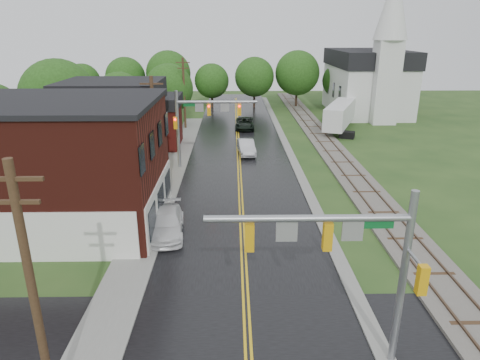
{
  "coord_description": "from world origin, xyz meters",
  "views": [
    {
      "loc": [
        -0.58,
        -11.39,
        12.36
      ],
      "look_at": [
        -0.15,
        13.63,
        3.5
      ],
      "focal_mm": 32.0,
      "sensor_mm": 36.0,
      "label": 1
    }
  ],
  "objects_px": {
    "church": "(370,75)",
    "utility_pole_b": "(155,131)",
    "brick_building": "(48,164)",
    "pickup_white": "(167,223)",
    "traffic_signal_far": "(201,116)",
    "utility_pole_a": "(32,291)",
    "suv_dark": "(245,123)",
    "utility_pole_c": "(184,92)",
    "traffic_signal_near": "(348,250)",
    "sedan_silver": "(246,147)",
    "tree_left_e": "(170,90)",
    "semi_trailer": "(340,114)",
    "tree_left_b": "(60,99)",
    "tree_left_c": "(121,99)"
  },
  "relations": [
    {
      "from": "utility_pole_a",
      "to": "tree_left_c",
      "type": "height_order",
      "value": "utility_pole_a"
    },
    {
      "from": "brick_building",
      "to": "sedan_silver",
      "type": "xyz_separation_m",
      "value": [
        13.28,
        16.66,
        -3.41
      ]
    },
    {
      "from": "brick_building",
      "to": "semi_trailer",
      "type": "xyz_separation_m",
      "value": [
        25.57,
        27.36,
        -2.05
      ]
    },
    {
      "from": "semi_trailer",
      "to": "tree_left_e",
      "type": "bearing_deg",
      "value": 170.83
    },
    {
      "from": "sedan_silver",
      "to": "traffic_signal_near",
      "type": "bearing_deg",
      "value": -89.95
    },
    {
      "from": "semi_trailer",
      "to": "utility_pole_a",
      "type": "bearing_deg",
      "value": -115.15
    },
    {
      "from": "traffic_signal_near",
      "to": "semi_trailer",
      "type": "bearing_deg",
      "value": 76.61
    },
    {
      "from": "church",
      "to": "utility_pole_b",
      "type": "bearing_deg",
      "value": -130.18
    },
    {
      "from": "utility_pole_c",
      "to": "traffic_signal_near",
      "type": "bearing_deg",
      "value": -76.26
    },
    {
      "from": "brick_building",
      "to": "tree_left_e",
      "type": "relative_size",
      "value": 1.75
    },
    {
      "from": "traffic_signal_far",
      "to": "utility_pole_b",
      "type": "relative_size",
      "value": 0.82
    },
    {
      "from": "church",
      "to": "pickup_white",
      "type": "height_order",
      "value": "church"
    },
    {
      "from": "sedan_silver",
      "to": "pickup_white",
      "type": "bearing_deg",
      "value": -112.01
    },
    {
      "from": "traffic_signal_far",
      "to": "tree_left_e",
      "type": "bearing_deg",
      "value": 105.89
    },
    {
      "from": "sedan_silver",
      "to": "tree_left_c",
      "type": "bearing_deg",
      "value": 145.56
    },
    {
      "from": "church",
      "to": "tree_left_b",
      "type": "distance_m",
      "value": 43.7
    },
    {
      "from": "traffic_signal_far",
      "to": "semi_trailer",
      "type": "height_order",
      "value": "traffic_signal_far"
    },
    {
      "from": "tree_left_e",
      "to": "sedan_silver",
      "type": "xyz_separation_m",
      "value": [
        9.65,
        -14.23,
        -4.07
      ]
    },
    {
      "from": "pickup_white",
      "to": "semi_trailer",
      "type": "distance_m",
      "value": 34.19
    },
    {
      "from": "utility_pole_b",
      "to": "tree_left_e",
      "type": "bearing_deg",
      "value": 94.9
    },
    {
      "from": "church",
      "to": "utility_pole_a",
      "type": "distance_m",
      "value": 60.06
    },
    {
      "from": "utility_pole_b",
      "to": "tree_left_c",
      "type": "bearing_deg",
      "value": 111.49
    },
    {
      "from": "tree_left_b",
      "to": "tree_left_c",
      "type": "xyz_separation_m",
      "value": [
        4.0,
        8.0,
        -1.21
      ]
    },
    {
      "from": "traffic_signal_near",
      "to": "suv_dark",
      "type": "bearing_deg",
      "value": 93.43
    },
    {
      "from": "utility_pole_c",
      "to": "tree_left_c",
      "type": "xyz_separation_m",
      "value": [
        -7.05,
        -4.1,
        -0.21
      ]
    },
    {
      "from": "sedan_silver",
      "to": "suv_dark",
      "type": "bearing_deg",
      "value": 84.03
    },
    {
      "from": "tree_left_c",
      "to": "traffic_signal_near",
      "type": "bearing_deg",
      "value": -65.44
    },
    {
      "from": "brick_building",
      "to": "pickup_white",
      "type": "height_order",
      "value": "brick_building"
    },
    {
      "from": "brick_building",
      "to": "semi_trailer",
      "type": "relative_size",
      "value": 1.32
    },
    {
      "from": "traffic_signal_far",
      "to": "tree_left_b",
      "type": "bearing_deg",
      "value": 161.19
    },
    {
      "from": "utility_pole_b",
      "to": "tree_left_e",
      "type": "relative_size",
      "value": 1.1
    },
    {
      "from": "church",
      "to": "traffic_signal_near",
      "type": "bearing_deg",
      "value": -107.72
    },
    {
      "from": "brick_building",
      "to": "traffic_signal_far",
      "type": "distance_m",
      "value": 15.03
    },
    {
      "from": "semi_trailer",
      "to": "utility_pole_b",
      "type": "bearing_deg",
      "value": -134.32
    },
    {
      "from": "tree_left_e",
      "to": "utility_pole_a",
      "type": "bearing_deg",
      "value": -87.45
    },
    {
      "from": "utility_pole_a",
      "to": "utility_pole_c",
      "type": "distance_m",
      "value": 44.0
    },
    {
      "from": "traffic_signal_far",
      "to": "utility_pole_a",
      "type": "height_order",
      "value": "utility_pole_a"
    },
    {
      "from": "brick_building",
      "to": "traffic_signal_far",
      "type": "height_order",
      "value": "brick_building"
    },
    {
      "from": "pickup_white",
      "to": "semi_trailer",
      "type": "height_order",
      "value": "semi_trailer"
    },
    {
      "from": "traffic_signal_near",
      "to": "utility_pole_b",
      "type": "bearing_deg",
      "value": 117.19
    },
    {
      "from": "traffic_signal_far",
      "to": "tree_left_e",
      "type": "distance_m",
      "value": 19.65
    },
    {
      "from": "utility_pole_a",
      "to": "utility_pole_c",
      "type": "relative_size",
      "value": 1.0
    },
    {
      "from": "traffic_signal_near",
      "to": "tree_left_e",
      "type": "bearing_deg",
      "value": 105.68
    },
    {
      "from": "church",
      "to": "suv_dark",
      "type": "distance_m",
      "value": 22.16
    },
    {
      "from": "semi_trailer",
      "to": "pickup_white",
      "type": "bearing_deg",
      "value": -121.56
    },
    {
      "from": "pickup_white",
      "to": "semi_trailer",
      "type": "relative_size",
      "value": 0.47
    },
    {
      "from": "church",
      "to": "utility_pole_c",
      "type": "bearing_deg",
      "value": -160.03
    },
    {
      "from": "traffic_signal_far",
      "to": "suv_dark",
      "type": "height_order",
      "value": "traffic_signal_far"
    },
    {
      "from": "traffic_signal_far",
      "to": "tree_left_c",
      "type": "relative_size",
      "value": 0.96
    },
    {
      "from": "utility_pole_a",
      "to": "sedan_silver",
      "type": "bearing_deg",
      "value": 76.5
    }
  ]
}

